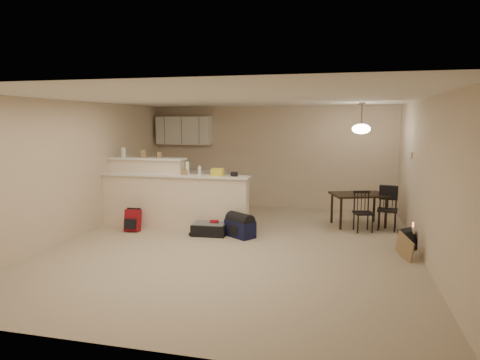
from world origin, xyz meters
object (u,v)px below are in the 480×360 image
(dining_chair_near, at_px, (363,212))
(navy_duffel, at_px, (240,229))
(pendant_lamp, at_px, (361,128))
(black_daypack, at_px, (407,239))
(dining_table, at_px, (359,198))
(dining_chair_far, at_px, (387,209))
(suitcase, at_px, (209,229))
(red_backpack, at_px, (133,220))

(dining_chair_near, distance_m, navy_duffel, 2.43)
(pendant_lamp, bearing_deg, black_daypack, -60.91)
(dining_table, bearing_deg, dining_chair_near, -99.91)
(dining_chair_far, relative_size, suitcase, 1.34)
(pendant_lamp, xyz_separation_m, suitcase, (-2.74, -1.42, -1.88))
(dining_chair_near, height_order, suitcase, dining_chair_near)
(pendant_lamp, bearing_deg, navy_duffel, -146.80)
(dining_table, height_order, suitcase, dining_table)
(dining_chair_far, distance_m, suitcase, 3.52)
(suitcase, relative_size, red_backpack, 1.48)
(dining_chair_far, xyz_separation_m, red_backpack, (-4.83, -1.27, -0.21))
(navy_duffel, distance_m, black_daypack, 2.92)
(red_backpack, xyz_separation_m, navy_duffel, (2.13, 0.09, -0.06))
(dining_table, xyz_separation_m, black_daypack, (0.77, -1.38, -0.44))
(dining_chair_near, bearing_deg, suitcase, -177.57)
(dining_chair_far, bearing_deg, red_backpack, -157.63)
(suitcase, distance_m, navy_duffel, 0.59)
(pendant_lamp, relative_size, red_backpack, 1.45)
(navy_duffel, bearing_deg, dining_table, 68.22)
(dining_chair_near, height_order, black_daypack, dining_chair_near)
(dining_table, height_order, pendant_lamp, pendant_lamp)
(dining_chair_near, height_order, red_backpack, dining_chair_near)
(dining_chair_near, relative_size, dining_chair_far, 0.93)
(navy_duffel, bearing_deg, dining_chair_far, 58.58)
(pendant_lamp, xyz_separation_m, navy_duffel, (-2.15, -1.41, -1.84))
(dining_chair_near, bearing_deg, navy_duffel, -173.46)
(dining_table, xyz_separation_m, dining_chair_near, (0.08, -0.48, -0.19))
(dining_table, relative_size, red_backpack, 2.91)
(dining_chair_far, relative_size, navy_duffel, 1.50)
(pendant_lamp, bearing_deg, suitcase, -152.59)
(suitcase, bearing_deg, navy_duffel, -2.38)
(pendant_lamp, distance_m, dining_chair_far, 1.67)
(pendant_lamp, height_order, black_daypack, pendant_lamp)
(dining_table, height_order, black_daypack, dining_table)
(pendant_lamp, bearing_deg, red_backpack, -160.71)
(dining_chair_far, bearing_deg, black_daypack, -71.48)
(dining_table, bearing_deg, suitcase, -172.16)
(suitcase, height_order, navy_duffel, navy_duffel)
(red_backpack, distance_m, black_daypack, 5.06)
(dining_chair_near, relative_size, navy_duffel, 1.39)
(dining_chair_near, bearing_deg, dining_table, 83.64)
(navy_duffel, height_order, black_daypack, navy_duffel)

